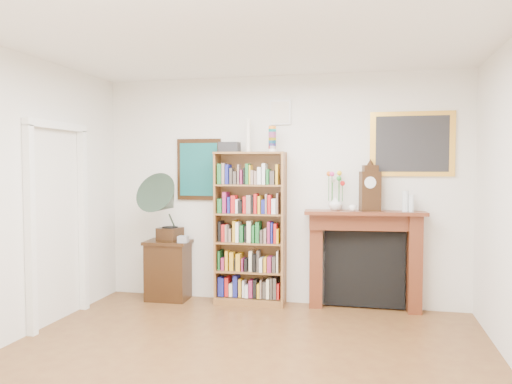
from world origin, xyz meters
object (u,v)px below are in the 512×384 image
(bookshelf, at_px, (250,219))
(mantel_clock, at_px, (370,189))
(cd_stack, at_px, (183,239))
(bottle_left, at_px, (405,201))
(flower_vase, at_px, (335,203))
(fireplace, at_px, (364,251))
(bottle_right, at_px, (411,203))
(side_cabinet, at_px, (168,270))
(gramophone, at_px, (165,203))
(teacup, at_px, (353,208))

(bookshelf, relative_size, mantel_clock, 4.04)
(cd_stack, relative_size, mantel_clock, 0.23)
(bottle_left, bearing_deg, flower_vase, 179.55)
(mantel_clock, bearing_deg, fireplace, 112.61)
(cd_stack, distance_m, bottle_right, 2.74)
(side_cabinet, relative_size, gramophone, 0.88)
(flower_vase, distance_m, bottle_right, 0.86)
(bookshelf, height_order, gramophone, bookshelf)
(flower_vase, xyz_separation_m, bottle_left, (0.79, -0.01, 0.04))
(fireplace, xyz_separation_m, gramophone, (-2.41, -0.22, 0.54))
(bookshelf, height_order, teacup, bookshelf)
(gramophone, xyz_separation_m, bottle_right, (2.93, 0.15, 0.04))
(bookshelf, distance_m, side_cabinet, 1.25)
(bottle_left, relative_size, bottle_right, 1.20)
(fireplace, xyz_separation_m, flower_vase, (-0.34, -0.04, 0.57))
(cd_stack, height_order, flower_vase, flower_vase)
(mantel_clock, distance_m, bottle_left, 0.42)
(bookshelf, relative_size, teacup, 23.37)
(flower_vase, bearing_deg, bottle_left, -0.45)
(side_cabinet, height_order, cd_stack, cd_stack)
(mantel_clock, relative_size, teacup, 5.79)
(bottle_left, bearing_deg, mantel_clock, -176.85)
(cd_stack, distance_m, bottle_left, 2.69)
(gramophone, relative_size, bottle_right, 4.29)
(mantel_clock, distance_m, bottle_right, 0.49)
(side_cabinet, bearing_deg, teacup, -1.88)
(bookshelf, relative_size, gramophone, 2.50)
(gramophone, bearing_deg, fireplace, 15.05)
(fireplace, bearing_deg, bottle_right, -12.51)
(cd_stack, bearing_deg, bottle_left, 3.83)
(cd_stack, distance_m, flower_vase, 1.91)
(cd_stack, relative_size, teacup, 1.31)
(cd_stack, xyz_separation_m, bottle_right, (2.70, 0.15, 0.48))
(gramophone, relative_size, flower_vase, 5.10)
(fireplace, height_order, bottle_left, bottle_left)
(bookshelf, relative_size, cd_stack, 17.89)
(gramophone, bearing_deg, mantel_clock, 13.44)
(side_cabinet, bearing_deg, cd_stack, -24.17)
(bookshelf, height_order, bottle_left, bookshelf)
(flower_vase, bearing_deg, teacup, -22.85)
(side_cabinet, distance_m, gramophone, 0.87)
(fireplace, relative_size, bottle_right, 7.06)
(side_cabinet, distance_m, teacup, 2.44)
(teacup, bearing_deg, bookshelf, 177.64)
(flower_vase, distance_m, bottle_left, 0.79)
(teacup, bearing_deg, cd_stack, -177.28)
(fireplace, distance_m, flower_vase, 0.66)
(side_cabinet, distance_m, fireplace, 2.45)
(flower_vase, height_order, bottle_left, bottle_left)
(flower_vase, bearing_deg, side_cabinet, -177.77)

